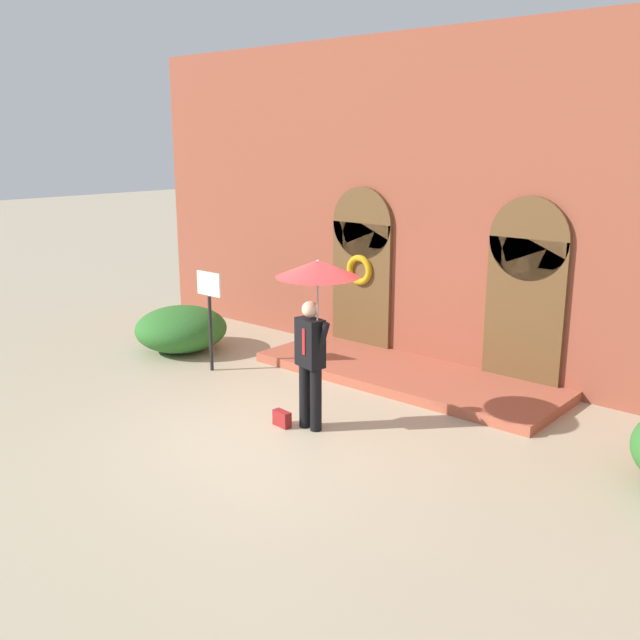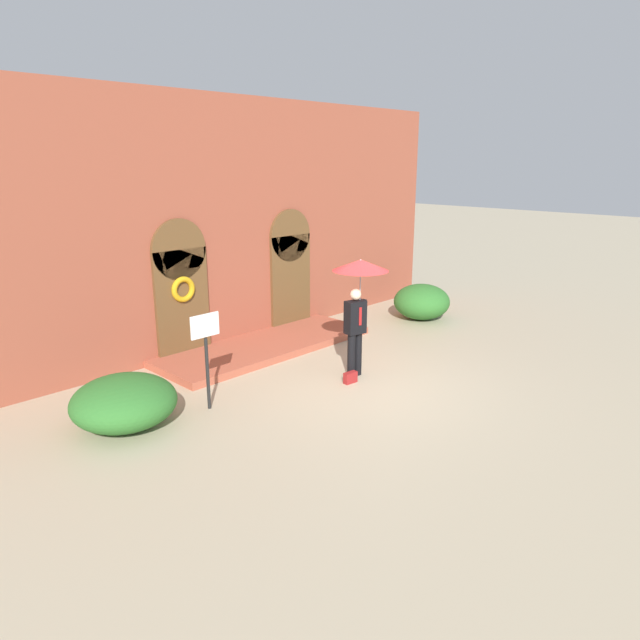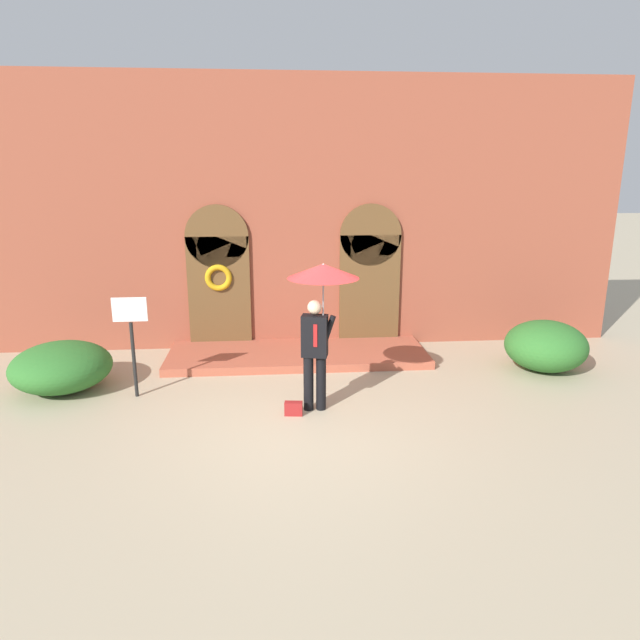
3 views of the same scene
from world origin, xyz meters
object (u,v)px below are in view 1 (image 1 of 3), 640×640
at_px(person_with_umbrella, 316,294).
at_px(handbag, 282,419).
at_px(sign_post, 210,305).
at_px(shrub_left, 181,329).

distance_m(person_with_umbrella, handbag, 1.87).
height_order(person_with_umbrella, sign_post, person_with_umbrella).
distance_m(person_with_umbrella, shrub_left, 4.83).
xyz_separation_m(person_with_umbrella, handbag, (-0.45, -0.20, -1.80)).
height_order(person_with_umbrella, shrub_left, person_with_umbrella).
relative_size(person_with_umbrella, sign_post, 1.37).
relative_size(person_with_umbrella, handbag, 8.44).
bearing_deg(shrub_left, sign_post, -17.59).
distance_m(sign_post, shrub_left, 1.60).
relative_size(handbag, sign_post, 0.16).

